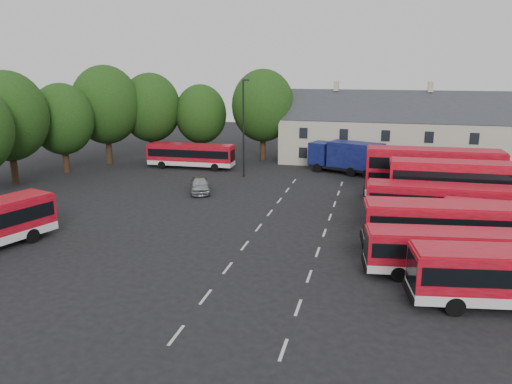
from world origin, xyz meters
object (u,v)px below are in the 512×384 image
bus_dd_south (459,185)px  lamppost (244,126)px  box_truck (347,156)px  silver_car (200,185)px

bus_dd_south → lamppost: (-20.67, 9.68, 3.04)m
bus_dd_south → lamppost: 23.02m
bus_dd_south → box_truck: (-9.91, 14.29, -0.53)m
silver_car → lamppost: (2.36, 7.51, 4.85)m
lamppost → box_truck: bearing=23.2°
box_truck → silver_car: bearing=-117.3°
box_truck → lamppost: size_ratio=0.82×
box_truck → silver_car: size_ratio=1.92×
bus_dd_south → lamppost: size_ratio=1.05×
bus_dd_south → box_truck: size_ratio=1.28×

